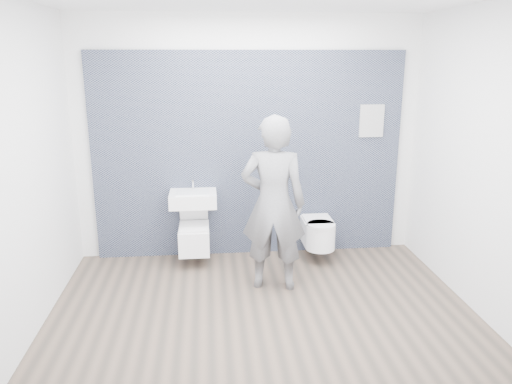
{
  "coord_description": "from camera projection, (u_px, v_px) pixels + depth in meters",
  "views": [
    {
      "loc": [
        -0.48,
        -4.26,
        2.35
      ],
      "look_at": [
        0.0,
        0.6,
        1.0
      ],
      "focal_mm": 35.0,
      "sensor_mm": 36.0,
      "label": 1
    }
  ],
  "objects": [
    {
      "name": "washbasin",
      "position": [
        193.0,
        198.0,
        5.68
      ],
      "size": [
        0.53,
        0.4,
        0.4
      ],
      "color": "white",
      "rests_on": "ground"
    },
    {
      "name": "info_placard",
      "position": [
        364.0,
        248.0,
        6.26
      ],
      "size": [
        0.28,
        0.03,
        0.38
      ],
      "primitive_type": "cube",
      "color": "silver",
      "rests_on": "ground"
    },
    {
      "name": "tile_wall",
      "position": [
        249.0,
        251.0,
        6.16
      ],
      "size": [
        3.6,
        0.06,
        2.4
      ],
      "primitive_type": "cube",
      "color": "black",
      "rests_on": "ground"
    },
    {
      "name": "toilet_square",
      "position": [
        194.0,
        236.0,
        5.75
      ],
      "size": [
        0.34,
        0.5,
        0.63
      ],
      "color": "white",
      "rests_on": "ground"
    },
    {
      "name": "ground",
      "position": [
        262.0,
        310.0,
        4.75
      ],
      "size": [
        4.0,
        4.0,
        0.0
      ],
      "primitive_type": "plane",
      "color": "brown",
      "rests_on": "ground"
    },
    {
      "name": "visitor",
      "position": [
        273.0,
        204.0,
        5.01
      ],
      "size": [
        0.72,
        0.54,
        1.8
      ],
      "primitive_type": "imported",
      "rotation": [
        0.0,
        0.0,
        2.96
      ],
      "color": "slate",
      "rests_on": "ground"
    },
    {
      "name": "room_shell",
      "position": [
        263.0,
        128.0,
        4.29
      ],
      "size": [
        4.0,
        4.0,
        4.0
      ],
      "color": "silver",
      "rests_on": "ground"
    },
    {
      "name": "toilet_rounded",
      "position": [
        318.0,
        233.0,
        5.84
      ],
      "size": [
        0.34,
        0.58,
        0.31
      ],
      "color": "white",
      "rests_on": "ground"
    }
  ]
}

